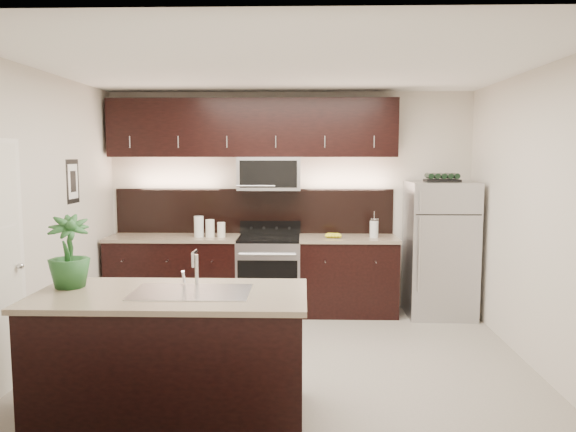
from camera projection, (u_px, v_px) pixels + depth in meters
name	position (u px, v px, depth m)	size (l,w,h in m)	color
ground	(285.00, 363.00, 5.21)	(4.50, 4.50, 0.00)	gray
room_walls	(272.00, 181.00, 5.00)	(4.52, 4.02, 2.71)	beige
counter_run	(252.00, 274.00, 6.86)	(3.51, 0.65, 0.94)	black
upper_fixtures	(255.00, 137.00, 6.82)	(3.49, 0.40, 1.66)	black
island	(172.00, 355.00, 4.09)	(1.96, 0.96, 0.94)	black
sink_faucet	(192.00, 290.00, 4.04)	(0.84, 0.50, 0.28)	silver
refrigerator	(440.00, 249.00, 6.70)	(0.78, 0.70, 1.61)	#B2B2B7
wine_rack	(442.00, 178.00, 6.60)	(0.40, 0.25, 0.10)	black
plant	(69.00, 252.00, 4.17)	(0.30, 0.30, 0.54)	#215324
canisters	(207.00, 228.00, 6.75)	(0.38, 0.12, 0.25)	silver
french_press	(374.00, 228.00, 6.70)	(0.11, 0.11, 0.31)	silver
bananas	(329.00, 235.00, 6.70)	(0.20, 0.16, 0.06)	yellow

